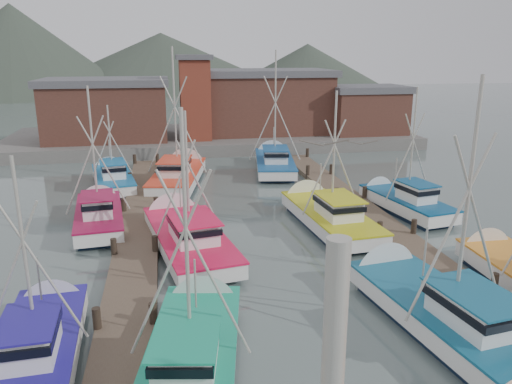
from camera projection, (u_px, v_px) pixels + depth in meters
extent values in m
plane|color=#4D5D59|center=(296.00, 294.00, 21.52)|extent=(260.00, 260.00, 0.00)
cube|color=brown|center=(134.00, 264.00, 24.02)|extent=(2.20, 46.00, 0.40)
cylinder|color=black|center=(98.00, 327.00, 18.11)|extent=(0.30, 0.30, 1.50)
cylinder|color=black|center=(114.00, 253.00, 24.73)|extent=(0.30, 0.30, 1.50)
cylinder|color=black|center=(124.00, 210.00, 31.35)|extent=(0.30, 0.30, 1.50)
cylinder|color=black|center=(130.00, 182.00, 37.97)|extent=(0.30, 0.30, 1.50)
cylinder|color=black|center=(135.00, 163.00, 44.59)|extent=(0.30, 0.30, 1.50)
cylinder|color=black|center=(154.00, 321.00, 18.46)|extent=(0.30, 0.30, 1.50)
cylinder|color=black|center=(155.00, 250.00, 25.08)|extent=(0.30, 0.30, 1.50)
cylinder|color=black|center=(156.00, 208.00, 31.70)|extent=(0.30, 0.30, 1.50)
cylinder|color=black|center=(157.00, 181.00, 38.32)|extent=(0.30, 0.30, 1.50)
cylinder|color=black|center=(158.00, 162.00, 44.94)|extent=(0.30, 0.30, 1.50)
cube|color=brown|center=(404.00, 244.00, 26.47)|extent=(2.20, 46.00, 0.40)
cylinder|color=black|center=(450.00, 294.00, 20.55)|extent=(0.30, 0.30, 1.50)
cylinder|color=black|center=(379.00, 235.00, 27.18)|extent=(0.30, 0.30, 1.50)
cylinder|color=black|center=(336.00, 199.00, 33.80)|extent=(0.30, 0.30, 1.50)
cylinder|color=black|center=(308.00, 174.00, 40.42)|extent=(0.30, 0.30, 1.50)
cylinder|color=black|center=(287.00, 157.00, 47.04)|extent=(0.30, 0.30, 1.50)
cylinder|color=black|center=(493.00, 290.00, 20.90)|extent=(0.30, 0.30, 1.50)
cylinder|color=black|center=(413.00, 232.00, 27.53)|extent=(0.30, 0.30, 1.50)
cylinder|color=black|center=(364.00, 197.00, 34.15)|extent=(0.30, 0.30, 1.50)
cylinder|color=black|center=(331.00, 173.00, 40.77)|extent=(0.30, 0.30, 1.50)
cylinder|color=black|center=(307.00, 156.00, 47.39)|extent=(0.30, 0.30, 1.50)
cube|color=slate|center=(212.00, 138.00, 56.36)|extent=(44.00, 16.00, 1.20)
cube|color=brown|center=(107.00, 112.00, 51.63)|extent=(12.00, 8.00, 5.50)
cube|color=#58585D|center=(105.00, 82.00, 50.78)|extent=(12.72, 8.48, 0.70)
cube|color=brown|center=(264.00, 104.00, 56.40)|extent=(14.00, 9.00, 6.20)
cube|color=#58585D|center=(264.00, 73.00, 55.46)|extent=(14.84, 9.54, 0.70)
cube|color=brown|center=(366.00, 113.00, 55.71)|extent=(8.00, 6.00, 4.50)
cube|color=#58585D|center=(367.00, 89.00, 55.00)|extent=(8.48, 6.36, 0.70)
cube|color=maroon|center=(195.00, 101.00, 50.97)|extent=(3.00, 3.00, 8.00)
cube|color=#58585D|center=(194.00, 58.00, 49.81)|extent=(3.60, 3.60, 0.50)
cone|color=#3C463A|center=(20.00, 93.00, 123.32)|extent=(110.00, 110.00, 42.00)
cone|color=#3C463A|center=(163.00, 87.00, 143.63)|extent=(140.00, 140.00, 30.00)
cone|color=#3C463A|center=(307.00, 88.00, 141.16)|extent=(90.00, 90.00, 24.00)
cube|color=#101E36|center=(193.00, 377.00, 15.94)|extent=(3.68, 7.71, 0.70)
cube|color=white|center=(192.00, 360.00, 15.76)|extent=(4.18, 8.76, 0.80)
cube|color=#169F77|center=(191.00, 349.00, 15.66)|extent=(4.28, 8.86, 0.10)
cone|color=white|center=(205.00, 300.00, 19.85)|extent=(2.78, 1.55, 2.63)
cube|color=white|center=(187.00, 352.00, 14.53)|extent=(2.12, 2.78, 1.10)
cube|color=black|center=(186.00, 345.00, 14.47)|extent=(2.27, 3.05, 0.28)
cube|color=#169F77|center=(186.00, 334.00, 14.37)|extent=(2.41, 3.24, 0.07)
cylinder|color=#B0ACA1|center=(186.00, 238.00, 14.46)|extent=(0.14, 0.14, 7.54)
cylinder|color=#B0ACA1|center=(169.00, 266.00, 14.70)|extent=(2.66, 0.56, 5.89)
cylinder|color=#B0ACA1|center=(206.00, 266.00, 14.71)|extent=(2.66, 0.56, 5.89)
cylinder|color=#B0ACA1|center=(196.00, 291.00, 16.78)|extent=(0.08, 0.08, 2.35)
cube|color=#101E36|center=(448.00, 333.00, 18.41)|extent=(3.87, 8.71, 0.70)
cube|color=white|center=(450.00, 318.00, 18.23)|extent=(4.39, 9.90, 0.80)
cube|color=#145C7C|center=(451.00, 308.00, 18.12)|extent=(4.50, 10.01, 0.10)
cone|color=white|center=(379.00, 269.00, 22.64)|extent=(3.11, 1.50, 2.99)
cube|color=white|center=(475.00, 309.00, 16.92)|extent=(2.31, 3.11, 1.10)
cube|color=black|center=(476.00, 303.00, 16.86)|extent=(2.47, 3.41, 0.28)
cube|color=#145C7C|center=(477.00, 294.00, 16.76)|extent=(2.62, 3.61, 0.07)
cylinder|color=#B0ACA1|center=(468.00, 200.00, 16.81)|extent=(0.15, 0.15, 8.30)
cylinder|color=#B0ACA1|center=(450.00, 229.00, 16.89)|extent=(2.95, 0.50, 6.49)
cylinder|color=#B0ACA1|center=(479.00, 226.00, 17.26)|extent=(2.95, 0.50, 6.49)
cylinder|color=#B0ACA1|center=(424.00, 259.00, 19.36)|extent=(0.09, 0.09, 2.67)
cube|color=#101E36|center=(41.00, 367.00, 16.44)|extent=(2.49, 6.68, 0.70)
cube|color=white|center=(39.00, 350.00, 16.26)|extent=(2.83, 7.59, 0.80)
cube|color=#231890|center=(37.00, 340.00, 16.16)|extent=(2.91, 7.67, 0.10)
cone|color=white|center=(56.00, 301.00, 19.80)|extent=(2.39, 1.23, 2.33)
cube|color=white|center=(30.00, 339.00, 15.17)|extent=(1.63, 2.32, 1.10)
cube|color=black|center=(29.00, 333.00, 15.10)|extent=(1.73, 2.55, 0.28)
cube|color=#231890|center=(28.00, 322.00, 15.01)|extent=(1.84, 2.70, 0.07)
cylinder|color=#B0ACA1|center=(25.00, 254.00, 15.18)|extent=(0.12, 0.12, 6.10)
cylinder|color=#B0ACA1|center=(9.00, 277.00, 15.26)|extent=(2.19, 0.20, 4.77)
cylinder|color=#B0ACA1|center=(45.00, 274.00, 15.50)|extent=(2.19, 0.20, 4.77)
cylinder|color=#B0ACA1|center=(40.00, 287.00, 17.09)|extent=(0.07, 0.07, 2.24)
cone|color=white|center=(480.00, 248.00, 25.12)|extent=(2.55, 1.19, 2.52)
cube|color=#101E36|center=(189.00, 251.00, 26.05)|extent=(4.19, 8.82, 0.70)
cube|color=white|center=(189.00, 239.00, 25.87)|extent=(4.76, 10.03, 0.80)
cube|color=#EA1445|center=(189.00, 232.00, 25.77)|extent=(4.87, 10.14, 0.10)
cone|color=white|center=(171.00, 214.00, 30.25)|extent=(3.16, 1.61, 3.01)
cube|color=white|center=(193.00, 229.00, 24.57)|extent=(2.42, 3.18, 1.10)
cube|color=black|center=(193.00, 224.00, 24.51)|extent=(2.59, 3.49, 0.28)
cube|color=#EA1445|center=(193.00, 218.00, 24.41)|extent=(2.75, 3.70, 0.07)
cylinder|color=#B0ACA1|center=(187.00, 174.00, 24.74)|extent=(0.16, 0.16, 6.24)
cylinder|color=#B0ACA1|center=(175.00, 189.00, 24.73)|extent=(2.23, 0.49, 4.89)
cylinder|color=#B0ACA1|center=(200.00, 187.00, 25.15)|extent=(2.23, 0.49, 4.89)
cylinder|color=#B0ACA1|center=(180.00, 200.00, 27.00)|extent=(0.09, 0.09, 2.69)
cube|color=#101E36|center=(330.00, 227.00, 29.45)|extent=(3.26, 8.19, 0.70)
cube|color=white|center=(330.00, 217.00, 29.28)|extent=(3.70, 9.31, 0.80)
cube|color=gold|center=(330.00, 211.00, 29.17)|extent=(3.80, 9.40, 0.10)
cone|color=white|center=(303.00, 198.00, 33.54)|extent=(2.92, 1.33, 2.84)
cube|color=white|center=(338.00, 207.00, 28.00)|extent=(2.06, 2.87, 1.10)
cube|color=black|center=(339.00, 203.00, 27.94)|extent=(2.20, 3.15, 0.28)
cube|color=gold|center=(339.00, 197.00, 27.84)|extent=(2.33, 3.34, 0.07)
cylinder|color=#B0ACA1|center=(334.00, 153.00, 28.05)|extent=(0.14, 0.14, 6.92)
cylinder|color=#B0ACA1|center=(324.00, 168.00, 28.13)|extent=(2.48, 0.30, 5.41)
cylinder|color=#B0ACA1|center=(343.00, 167.00, 28.42)|extent=(2.48, 0.30, 5.41)
cylinder|color=#B0ACA1|center=(320.00, 184.00, 30.36)|extent=(0.08, 0.08, 2.54)
cube|color=#101E36|center=(100.00, 227.00, 29.55)|extent=(2.97, 7.06, 0.70)
cube|color=white|center=(99.00, 216.00, 29.37)|extent=(3.37, 8.03, 0.80)
cube|color=#9D103E|center=(99.00, 210.00, 29.27)|extent=(3.46, 8.11, 0.10)
cone|color=white|center=(99.00, 201.00, 33.00)|extent=(2.54, 1.36, 2.43)
cube|color=white|center=(98.00, 206.00, 28.25)|extent=(1.82, 2.50, 1.10)
cube|color=black|center=(97.00, 202.00, 28.19)|extent=(1.94, 2.74, 0.28)
cube|color=#9D103E|center=(97.00, 196.00, 28.09)|extent=(2.06, 2.91, 0.07)
cylinder|color=#B0ACA1|center=(93.00, 150.00, 28.14)|extent=(0.13, 0.13, 7.18)
cylinder|color=#B0ACA1|center=(84.00, 166.00, 28.22)|extent=(2.56, 0.37, 5.61)
cylinder|color=#B0ACA1|center=(104.00, 164.00, 28.52)|extent=(2.56, 0.37, 5.61)
cylinder|color=#B0ACA1|center=(97.00, 184.00, 30.23)|extent=(0.08, 0.08, 2.34)
cube|color=#101E36|center=(405.00, 212.00, 32.18)|extent=(3.19, 6.73, 0.70)
cube|color=white|center=(406.00, 203.00, 32.00)|extent=(3.63, 7.64, 0.80)
cube|color=navy|center=(407.00, 197.00, 31.90)|extent=(3.71, 7.73, 0.10)
cone|color=white|center=(374.00, 191.00, 35.36)|extent=(2.47, 1.48, 2.32)
cube|color=white|center=(416.00, 192.00, 30.95)|extent=(1.85, 2.42, 1.10)
cube|color=black|center=(416.00, 189.00, 30.89)|extent=(1.98, 2.66, 0.28)
cube|color=navy|center=(417.00, 183.00, 30.79)|extent=(2.10, 2.82, 0.07)
cylinder|color=#B0ACA1|center=(413.00, 144.00, 30.82)|extent=(0.12, 0.12, 6.92)
cylinder|color=#B0ACA1|center=(405.00, 157.00, 30.88)|extent=(2.44, 0.50, 5.40)
cylinder|color=#B0ACA1|center=(418.00, 156.00, 31.20)|extent=(2.44, 0.50, 5.40)
cylinder|color=#B0ACA1|center=(396.00, 174.00, 32.76)|extent=(0.07, 0.07, 2.15)
cube|color=#101E36|center=(178.00, 184.00, 39.18)|extent=(4.40, 8.93, 0.70)
cube|color=white|center=(178.00, 176.00, 39.01)|extent=(5.00, 10.14, 0.80)
cube|color=#EE3F23|center=(178.00, 171.00, 38.90)|extent=(5.11, 10.26, 0.10)
cone|color=white|center=(187.00, 164.00, 43.72)|extent=(3.19, 1.67, 3.04)
cube|color=white|center=(175.00, 167.00, 37.63)|extent=(2.49, 3.24, 1.10)
cube|color=black|center=(175.00, 164.00, 37.56)|extent=(2.67, 3.55, 0.28)
cube|color=#EE3F23|center=(175.00, 159.00, 37.47)|extent=(2.83, 3.77, 0.07)
cylinder|color=#B0ACA1|center=(175.00, 111.00, 37.44)|extent=(0.16, 0.16, 9.33)
cylinder|color=#B0ACA1|center=(167.00, 125.00, 37.74)|extent=(3.28, 0.75, 7.29)
cylinder|color=#B0ACA1|center=(184.00, 125.00, 37.73)|extent=(3.28, 0.75, 7.29)
cylinder|color=#B0ACA1|center=(181.00, 151.00, 40.25)|extent=(0.09, 0.09, 2.71)
cube|color=#101E36|center=(275.00, 170.00, 43.47)|extent=(3.95, 8.55, 0.70)
cube|color=white|center=(275.00, 163.00, 43.30)|extent=(4.49, 9.71, 0.80)
cube|color=#195691|center=(275.00, 159.00, 43.19)|extent=(4.60, 9.82, 0.10)
cone|color=white|center=(272.00, 154.00, 47.83)|extent=(3.06, 1.55, 2.92)
cube|color=white|center=(276.00, 155.00, 41.96)|extent=(2.31, 3.07, 1.10)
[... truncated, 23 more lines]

